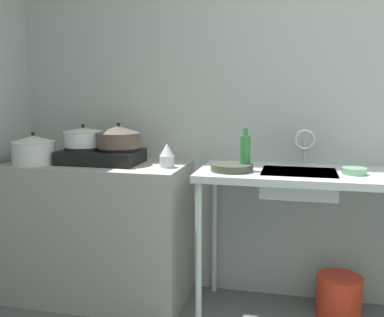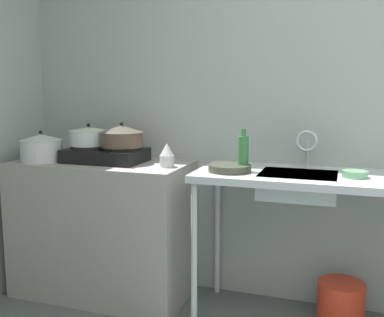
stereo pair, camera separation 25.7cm
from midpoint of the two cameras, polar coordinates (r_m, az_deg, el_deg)
name	(u,v)px [view 1 (the left image)]	position (r m, az deg, el deg)	size (l,w,h in m)	color
wall_back	(382,80)	(2.88, 20.68, 9.34)	(5.46, 0.10, 2.78)	#959C96
counter_concrete	(99,231)	(2.99, -14.22, -8.92)	(1.13, 0.56, 0.88)	gray
counter_sink	(341,185)	(2.58, 15.77, -3.28)	(1.59, 0.56, 0.88)	#B3BDBE
stove	(101,156)	(2.87, -13.99, 0.35)	(0.49, 0.32, 0.10)	black
pot_on_left_burner	(83,137)	(2.91, -16.13, 2.62)	(0.25, 0.25, 0.14)	silver
pot_on_right_burner	(119,137)	(2.80, -11.94, 2.72)	(0.27, 0.27, 0.16)	#4E3D31
pot_beside_stove	(34,150)	(2.97, -21.85, 1.03)	(0.27, 0.27, 0.20)	silver
percolator	(167,156)	(2.65, -5.99, 0.33)	(0.09, 0.09, 0.14)	#B9BCBE
sink_basin	(299,183)	(2.57, 10.65, -3.10)	(0.41, 0.34, 0.13)	#B3BDBE
faucet	(305,142)	(2.69, 11.51, 2.00)	(0.13, 0.07, 0.23)	#B3BDBE
frying_pan	(232,167)	(2.53, 2.20, -1.17)	(0.24, 0.24, 0.04)	#35392C
small_bowl_on_drainboard	(354,171)	(2.54, 17.28, -1.57)	(0.13, 0.13, 0.04)	#64976D
bottle_by_sink	(245,152)	(2.53, 3.89, 0.77)	(0.06, 0.06, 0.24)	#307039
bucket_on_floor	(339,296)	(2.87, 15.67, -16.55)	(0.26, 0.26, 0.25)	red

